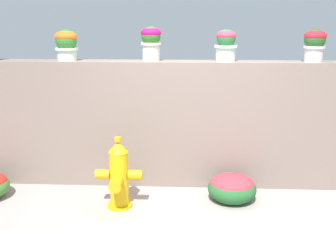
# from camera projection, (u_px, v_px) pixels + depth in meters

# --- Properties ---
(ground_plane) EXTENTS (24.00, 24.00, 0.00)m
(ground_plane) POSITION_uv_depth(u_px,v_px,m) (186.00, 220.00, 4.20)
(ground_plane) COLOR #A1938E
(stone_wall) EXTENTS (5.81, 0.35, 1.65)m
(stone_wall) POSITION_uv_depth(u_px,v_px,m) (187.00, 124.00, 5.01)
(stone_wall) COLOR gray
(stone_wall) RESTS_ON ground
(potted_plant_1) EXTENTS (0.29, 0.29, 0.39)m
(potted_plant_1) POSITION_uv_depth(u_px,v_px,m) (66.00, 43.00, 4.82)
(potted_plant_1) COLOR beige
(potted_plant_1) RESTS_ON stone_wall
(potted_plant_2) EXTENTS (0.26, 0.26, 0.43)m
(potted_plant_2) POSITION_uv_depth(u_px,v_px,m) (151.00, 41.00, 4.78)
(potted_plant_2) COLOR beige
(potted_plant_2) RESTS_ON stone_wall
(potted_plant_3) EXTENTS (0.29, 0.29, 0.40)m
(potted_plant_3) POSITION_uv_depth(u_px,v_px,m) (226.00, 44.00, 4.73)
(potted_plant_3) COLOR silver
(potted_plant_3) RESTS_ON stone_wall
(potted_plant_4) EXTENTS (0.27, 0.27, 0.40)m
(potted_plant_4) POSITION_uv_depth(u_px,v_px,m) (315.00, 43.00, 4.65)
(potted_plant_4) COLOR silver
(potted_plant_4) RESTS_ON stone_wall
(fire_hydrant) EXTENTS (0.55, 0.44, 0.86)m
(fire_hydrant) POSITION_uv_depth(u_px,v_px,m) (119.00, 176.00, 4.42)
(fire_hydrant) COLOR #EBB410
(fire_hydrant) RESTS_ON ground
(flower_bush_right) EXTENTS (0.59, 0.53, 0.34)m
(flower_bush_right) POSITION_uv_depth(u_px,v_px,m) (232.00, 187.00, 4.63)
(flower_bush_right) COLOR #26642D
(flower_bush_right) RESTS_ON ground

